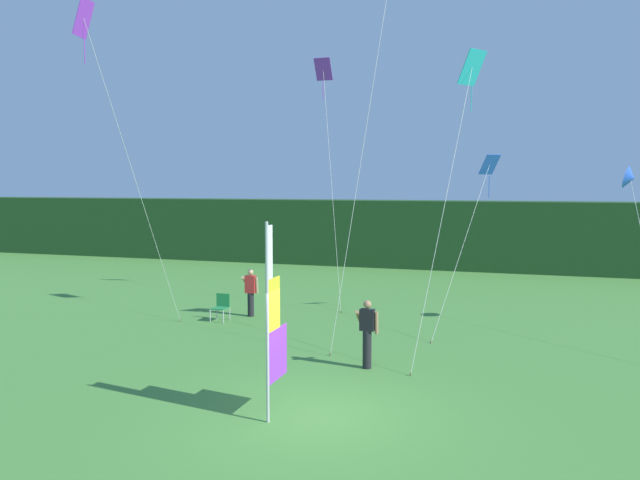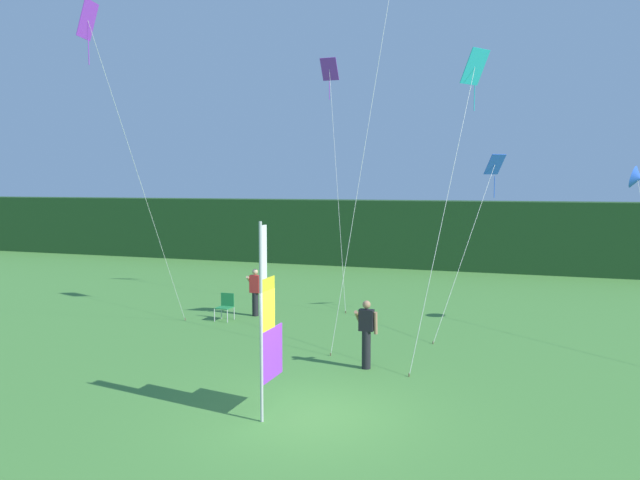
{
  "view_description": "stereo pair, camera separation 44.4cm",
  "coord_description": "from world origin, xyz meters",
  "px_view_note": "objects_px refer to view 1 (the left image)",
  "views": [
    {
      "loc": [
        3.93,
        -11.43,
        4.55
      ],
      "look_at": [
        -0.97,
        3.8,
        3.12
      ],
      "focal_mm": 35.37,
      "sensor_mm": 36.0,
      "label": 1
    },
    {
      "loc": [
        4.35,
        -11.29,
        4.55
      ],
      "look_at": [
        -0.97,
        3.8,
        3.12
      ],
      "focal_mm": 35.37,
      "sensor_mm": 36.0,
      "label": 2
    }
  ],
  "objects_px": {
    "person_mid_field": "(367,332)",
    "kite_cyan_diamond_0": "(470,80)",
    "banner_flag": "(273,324)",
    "kite_blue_diamond_1": "(487,174)",
    "folding_chair": "(221,305)",
    "kite_purple_diamond_3": "(324,83)",
    "kite_blue_delta_4": "(630,179)",
    "kite_purple_diamond_2": "(89,35)",
    "person_near_banner": "(251,291)"
  },
  "relations": [
    {
      "from": "person_mid_field",
      "to": "kite_cyan_diamond_0",
      "type": "distance_m",
      "value": 7.61
    },
    {
      "from": "banner_flag",
      "to": "kite_blue_diamond_1",
      "type": "relative_size",
      "value": 0.7
    },
    {
      "from": "person_mid_field",
      "to": "folding_chair",
      "type": "relative_size",
      "value": 1.91
    },
    {
      "from": "kite_cyan_diamond_0",
      "to": "kite_purple_diamond_3",
      "type": "height_order",
      "value": "kite_purple_diamond_3"
    },
    {
      "from": "kite_cyan_diamond_0",
      "to": "kite_blue_delta_4",
      "type": "xyz_separation_m",
      "value": [
        4.52,
        2.51,
        -2.73
      ]
    },
    {
      "from": "banner_flag",
      "to": "kite_blue_diamond_1",
      "type": "height_order",
      "value": "kite_blue_diamond_1"
    },
    {
      "from": "kite_cyan_diamond_0",
      "to": "person_mid_field",
      "type": "bearing_deg",
      "value": -121.95
    },
    {
      "from": "kite_purple_diamond_2",
      "to": "kite_cyan_diamond_0",
      "type": "bearing_deg",
      "value": 18.05
    },
    {
      "from": "kite_blue_delta_4",
      "to": "folding_chair",
      "type": "bearing_deg",
      "value": -170.89
    },
    {
      "from": "folding_chair",
      "to": "kite_purple_diamond_2",
      "type": "bearing_deg",
      "value": -118.12
    },
    {
      "from": "person_mid_field",
      "to": "folding_chair",
      "type": "bearing_deg",
      "value": 147.04
    },
    {
      "from": "banner_flag",
      "to": "kite_cyan_diamond_0",
      "type": "height_order",
      "value": "kite_cyan_diamond_0"
    },
    {
      "from": "banner_flag",
      "to": "kite_purple_diamond_2",
      "type": "distance_m",
      "value": 10.44
    },
    {
      "from": "person_mid_field",
      "to": "folding_chair",
      "type": "distance_m",
      "value": 7.06
    },
    {
      "from": "person_near_banner",
      "to": "kite_purple_diamond_3",
      "type": "height_order",
      "value": "kite_purple_diamond_3"
    },
    {
      "from": "person_mid_field",
      "to": "person_near_banner",
      "type": "bearing_deg",
      "value": 137.85
    },
    {
      "from": "person_near_banner",
      "to": "kite_cyan_diamond_0",
      "type": "bearing_deg",
      "value": -11.03
    },
    {
      "from": "kite_blue_diamond_1",
      "to": "kite_blue_delta_4",
      "type": "distance_m",
      "value": 4.2
    },
    {
      "from": "kite_blue_diamond_1",
      "to": "kite_blue_delta_4",
      "type": "relative_size",
      "value": 1.08
    },
    {
      "from": "kite_blue_diamond_1",
      "to": "kite_purple_diamond_2",
      "type": "bearing_deg",
      "value": -148.68
    },
    {
      "from": "person_mid_field",
      "to": "kite_blue_diamond_1",
      "type": "height_order",
      "value": "kite_blue_diamond_1"
    },
    {
      "from": "person_near_banner",
      "to": "folding_chair",
      "type": "xyz_separation_m",
      "value": [
        -0.66,
        -0.92,
        -0.36
      ]
    },
    {
      "from": "person_mid_field",
      "to": "kite_blue_delta_4",
      "type": "xyz_separation_m",
      "value": [
        6.59,
        5.84,
        3.8
      ]
    },
    {
      "from": "folding_chair",
      "to": "kite_purple_diamond_2",
      "type": "distance_m",
      "value": 9.16
    },
    {
      "from": "banner_flag",
      "to": "person_near_banner",
      "type": "xyz_separation_m",
      "value": [
        -4.29,
        8.51,
        -0.97
      ]
    },
    {
      "from": "kite_purple_diamond_3",
      "to": "kite_cyan_diamond_0",
      "type": "bearing_deg",
      "value": -40.78
    },
    {
      "from": "person_mid_field",
      "to": "kite_cyan_diamond_0",
      "type": "relative_size",
      "value": 0.21
    },
    {
      "from": "banner_flag",
      "to": "person_mid_field",
      "type": "distance_m",
      "value": 3.98
    },
    {
      "from": "person_near_banner",
      "to": "kite_blue_delta_4",
      "type": "bearing_deg",
      "value": 5.21
    },
    {
      "from": "kite_blue_diamond_1",
      "to": "kite_cyan_diamond_0",
      "type": "bearing_deg",
      "value": -96.62
    },
    {
      "from": "person_near_banner",
      "to": "folding_chair",
      "type": "bearing_deg",
      "value": -125.5
    },
    {
      "from": "banner_flag",
      "to": "person_mid_field",
      "type": "height_order",
      "value": "banner_flag"
    },
    {
      "from": "person_near_banner",
      "to": "kite_purple_diamond_3",
      "type": "bearing_deg",
      "value": 67.11
    },
    {
      "from": "kite_blue_diamond_1",
      "to": "person_near_banner",
      "type": "bearing_deg",
      "value": -168.15
    },
    {
      "from": "banner_flag",
      "to": "person_mid_field",
      "type": "relative_size",
      "value": 2.26
    },
    {
      "from": "kite_cyan_diamond_0",
      "to": "kite_purple_diamond_2",
      "type": "distance_m",
      "value": 10.59
    },
    {
      "from": "banner_flag",
      "to": "person_near_banner",
      "type": "distance_m",
      "value": 9.58
    },
    {
      "from": "person_near_banner",
      "to": "person_mid_field",
      "type": "distance_m",
      "value": 7.09
    },
    {
      "from": "kite_cyan_diamond_0",
      "to": "kite_purple_diamond_3",
      "type": "distance_m",
      "value": 7.74
    },
    {
      "from": "kite_purple_diamond_3",
      "to": "kite_blue_delta_4",
      "type": "relative_size",
      "value": 1.83
    },
    {
      "from": "banner_flag",
      "to": "kite_purple_diamond_2",
      "type": "relative_size",
      "value": 0.4
    },
    {
      "from": "kite_cyan_diamond_0",
      "to": "kite_blue_diamond_1",
      "type": "relative_size",
      "value": 1.5
    },
    {
      "from": "kite_purple_diamond_2",
      "to": "kite_blue_delta_4",
      "type": "distance_m",
      "value": 16.11
    },
    {
      "from": "kite_purple_diamond_2",
      "to": "kite_purple_diamond_3",
      "type": "xyz_separation_m",
      "value": [
        4.19,
        8.28,
        -0.24
      ]
    },
    {
      "from": "banner_flag",
      "to": "folding_chair",
      "type": "relative_size",
      "value": 4.33
    },
    {
      "from": "kite_blue_diamond_1",
      "to": "kite_blue_delta_4",
      "type": "xyz_separation_m",
      "value": [
        4.16,
        -0.53,
        -0.16
      ]
    },
    {
      "from": "person_near_banner",
      "to": "kite_blue_delta_4",
      "type": "height_order",
      "value": "kite_blue_delta_4"
    },
    {
      "from": "folding_chair",
      "to": "kite_purple_diamond_3",
      "type": "height_order",
      "value": "kite_purple_diamond_3"
    },
    {
      "from": "person_near_banner",
      "to": "kite_purple_diamond_2",
      "type": "distance_m",
      "value": 9.44
    },
    {
      "from": "banner_flag",
      "to": "kite_purple_diamond_2",
      "type": "xyz_separation_m",
      "value": [
        -6.96,
        3.82,
        6.78
      ]
    }
  ]
}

